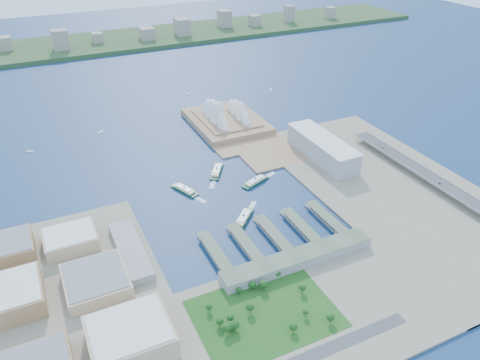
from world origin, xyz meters
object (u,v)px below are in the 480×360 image
toaster_building (322,148)px  ferry_d (255,181)px  ferry_a (184,189)px  ferry_c (243,217)px  opera_house (226,110)px  car_c (383,148)px  ferry_b (217,170)px  car_b (440,183)px

toaster_building → ferry_d: size_ratio=3.06×
ferry_a → ferry_c: size_ratio=0.93×
opera_house → car_c: size_ratio=35.41×
ferry_b → car_b: bearing=-2.0°
ferry_a → ferry_b: (67.25, 31.32, 0.36)m
toaster_building → car_b: bearing=-58.7°
opera_house → ferry_a: bearing=-128.9°
ferry_c → car_c: 308.38m
ferry_b → car_c: bearing=19.4°
opera_house → ferry_c: (-109.68, -303.48, -26.93)m
ferry_b → car_b: car_b is taller
ferry_b → car_c: car_c is taller
ferry_b → ferry_d: ferry_b is taller
toaster_building → car_c: (101.00, -35.84, -4.91)m
ferry_c → car_c: car_c is taller
opera_house → ferry_a: opera_house is taller
toaster_building → ferry_d: toaster_building is taller
opera_house → ferry_d: opera_house is taller
toaster_building → ferry_c: size_ratio=2.89×
ferry_a → car_c: (349.71, -38.84, 10.87)m
car_c → ferry_c: bearing=12.7°
ferry_b → ferry_c: size_ratio=1.00×
car_b → car_c: car_c is taller
car_b → car_c: bearing=-90.0°
opera_house → toaster_building: opera_house is taller
toaster_building → car_c: toaster_building is taller
toaster_building → opera_house: bearing=114.2°
ferry_d → ferry_a: bearing=55.2°
opera_house → ferry_b: bearing=-118.9°
ferry_c → car_b: car_b is taller
ferry_b → car_c: 291.23m
ferry_a → ferry_d: 112.20m
ferry_a → ferry_d: bearing=-35.9°
opera_house → car_b: 413.27m
car_b → ferry_c: bearing=-11.8°
toaster_building → ferry_a: size_ratio=3.11×
ferry_c → ferry_d: bearing=-81.5°
ferry_d → car_c: size_ratio=9.97×
toaster_building → car_b: size_ratio=43.36×
ferry_a → car_c: car_c is taller
car_b → opera_house: bearing=-62.4°
ferry_c → ferry_d: (60.19, 80.80, -0.28)m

